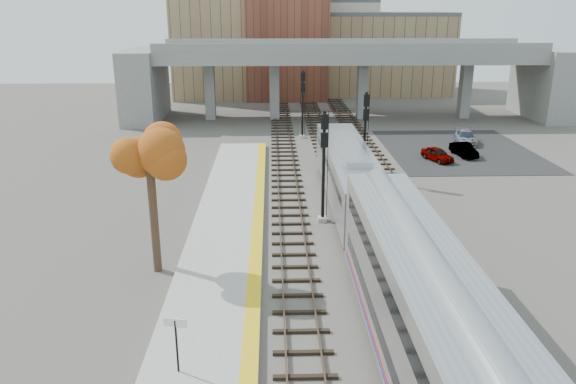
# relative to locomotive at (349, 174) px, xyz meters

# --- Properties ---
(ground) EXTENTS (160.00, 160.00, 0.00)m
(ground) POSITION_rel_locomotive_xyz_m (-1.00, -12.49, -2.28)
(ground) COLOR #47423D
(ground) RESTS_ON ground
(platform) EXTENTS (4.50, 60.00, 0.35)m
(platform) POSITION_rel_locomotive_xyz_m (-8.25, -12.49, -2.10)
(platform) COLOR #9E9E99
(platform) RESTS_ON ground
(yellow_strip) EXTENTS (0.70, 60.00, 0.01)m
(yellow_strip) POSITION_rel_locomotive_xyz_m (-6.35, -12.49, -1.92)
(yellow_strip) COLOR yellow
(yellow_strip) RESTS_ON platform
(tracks) EXTENTS (10.70, 95.00, 0.25)m
(tracks) POSITION_rel_locomotive_xyz_m (-0.07, 0.01, -2.20)
(tracks) COLOR black
(tracks) RESTS_ON ground
(overpass) EXTENTS (54.00, 12.00, 9.50)m
(overpass) POSITION_rel_locomotive_xyz_m (3.92, 32.51, 3.53)
(overpass) COLOR slate
(overpass) RESTS_ON ground
(buildings_far) EXTENTS (43.00, 21.00, 20.60)m
(buildings_far) POSITION_rel_locomotive_xyz_m (0.26, 54.08, 5.60)
(buildings_far) COLOR #957D56
(buildings_far) RESTS_ON ground
(parking_lot) EXTENTS (14.00, 18.00, 0.04)m
(parking_lot) POSITION_rel_locomotive_xyz_m (13.00, 15.51, -2.26)
(parking_lot) COLOR black
(parking_lot) RESTS_ON ground
(locomotive) EXTENTS (3.02, 19.05, 4.10)m
(locomotive) POSITION_rel_locomotive_xyz_m (0.00, 0.00, 0.00)
(locomotive) COLOR #A8AAB2
(locomotive) RESTS_ON ground
(coach) EXTENTS (3.03, 25.00, 5.00)m
(coach) POSITION_rel_locomotive_xyz_m (-0.00, -22.61, 0.52)
(coach) COLOR #A8AAB2
(coach) RESTS_ON ground
(signal_mast_near) EXTENTS (0.60, 0.64, 7.32)m
(signal_mast_near) POSITION_rel_locomotive_xyz_m (-2.10, -3.40, 1.40)
(signal_mast_near) COLOR #9E9E99
(signal_mast_near) RESTS_ON ground
(signal_mast_mid) EXTENTS (0.60, 0.64, 7.16)m
(signal_mast_mid) POSITION_rel_locomotive_xyz_m (2.00, 5.66, 1.30)
(signal_mast_mid) COLOR #9E9E99
(signal_mast_mid) RESTS_ON ground
(signal_mast_far) EXTENTS (0.60, 0.64, 7.15)m
(signal_mast_far) POSITION_rel_locomotive_xyz_m (-2.10, 21.27, 1.29)
(signal_mast_far) COLOR #9E9E99
(signal_mast_far) RESTS_ON ground
(station_sign) EXTENTS (0.89, 0.25, 2.27)m
(station_sign) POSITION_rel_locomotive_xyz_m (-9.02, -19.66, -0.30)
(station_sign) COLOR black
(station_sign) RESTS_ON platform
(tree) EXTENTS (3.60, 3.60, 8.48)m
(tree) POSITION_rel_locomotive_xyz_m (-11.57, -10.32, 4.02)
(tree) COLOR #382619
(tree) RESTS_ON ground
(car_a) EXTENTS (2.66, 3.83, 1.21)m
(car_a) POSITION_rel_locomotive_xyz_m (9.73, 11.42, -1.63)
(car_a) COLOR #99999E
(car_a) RESTS_ON parking_lot
(car_b) EXTENTS (1.84, 3.87, 1.23)m
(car_b) POSITION_rel_locomotive_xyz_m (12.69, 13.03, -1.62)
(car_b) COLOR #99999E
(car_b) RESTS_ON parking_lot
(car_c) EXTENTS (2.58, 4.75, 1.31)m
(car_c) POSITION_rel_locomotive_xyz_m (14.52, 18.06, -1.59)
(car_c) COLOR #99999E
(car_c) RESTS_ON parking_lot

